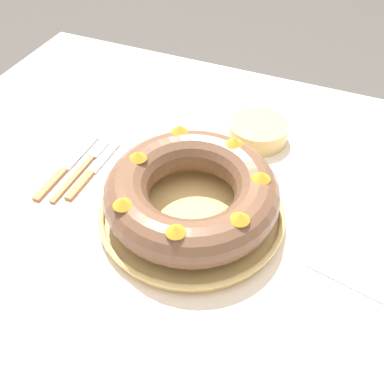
% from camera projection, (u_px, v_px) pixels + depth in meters
% --- Properties ---
extents(ground_plane, '(8.00, 8.00, 0.00)m').
position_uv_depth(ground_plane, '(188.00, 376.00, 1.38)').
color(ground_plane, '#4C4742').
extents(dining_table, '(1.33, 1.11, 0.74)m').
position_uv_depth(dining_table, '(186.00, 243.00, 0.92)').
color(dining_table, beige).
rests_on(dining_table, ground_plane).
extents(serving_dish, '(0.35, 0.35, 0.03)m').
position_uv_depth(serving_dish, '(192.00, 212.00, 0.84)').
color(serving_dish, tan).
rests_on(serving_dish, dining_table).
extents(bundt_cake, '(0.32, 0.32, 0.09)m').
position_uv_depth(bundt_cake, '(192.00, 192.00, 0.81)').
color(bundt_cake, brown).
rests_on(bundt_cake, serving_dish).
extents(fork, '(0.02, 0.21, 0.01)m').
position_uv_depth(fork, '(85.00, 165.00, 0.95)').
color(fork, '#936038').
rests_on(fork, dining_table).
extents(serving_knife, '(0.02, 0.22, 0.01)m').
position_uv_depth(serving_knife, '(63.00, 170.00, 0.94)').
color(serving_knife, '#936038').
rests_on(serving_knife, dining_table).
extents(cake_knife, '(0.02, 0.19, 0.01)m').
position_uv_depth(cake_knife, '(90.00, 173.00, 0.93)').
color(cake_knife, '#936038').
rests_on(cake_knife, dining_table).
extents(side_bowl, '(0.13, 0.13, 0.04)m').
position_uv_depth(side_bowl, '(258.00, 131.00, 1.01)').
color(side_bowl, tan).
rests_on(side_bowl, dining_table).
extents(napkin, '(0.16, 0.12, 0.00)m').
position_uv_depth(napkin, '(354.00, 264.00, 0.77)').
color(napkin, white).
rests_on(napkin, dining_table).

